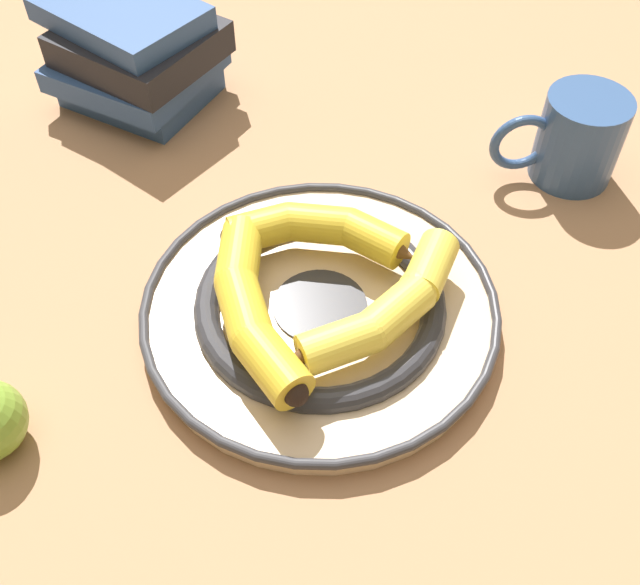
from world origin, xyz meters
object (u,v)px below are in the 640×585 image
(decorative_bowl, at_px, (320,308))
(banana_a, at_px, (387,309))
(banana_b, at_px, (321,230))
(coffee_mug, at_px, (576,137))
(book_stack, at_px, (134,53))
(banana_c, at_px, (250,304))

(decorative_bowl, height_order, banana_a, banana_a)
(banana_b, height_order, coffee_mug, coffee_mug)
(decorative_bowl, xyz_separation_m, banana_b, (-0.02, -0.06, 0.04))
(decorative_bowl, relative_size, book_stack, 1.41)
(banana_b, relative_size, banana_c, 0.81)
(decorative_bowl, relative_size, banana_b, 1.86)
(banana_a, bearing_deg, banana_b, 75.24)
(banana_a, height_order, banana_b, same)
(banana_c, bearing_deg, banana_b, 129.36)
(banana_c, bearing_deg, banana_a, 71.61)
(decorative_bowl, relative_size, coffee_mug, 2.33)
(banana_a, distance_m, book_stack, 0.47)
(decorative_bowl, height_order, banana_b, banana_b)
(decorative_bowl, distance_m, coffee_mug, 0.34)
(banana_c, bearing_deg, book_stack, -173.50)
(decorative_bowl, relative_size, banana_c, 1.50)
(banana_c, height_order, coffee_mug, coffee_mug)
(decorative_bowl, distance_m, banana_b, 0.07)
(coffee_mug, bearing_deg, banana_c, 27.65)
(decorative_bowl, xyz_separation_m, coffee_mug, (-0.32, -0.12, 0.03))
(book_stack, xyz_separation_m, coffee_mug, (-0.43, 0.27, -0.01))
(banana_b, distance_m, banana_c, 0.11)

